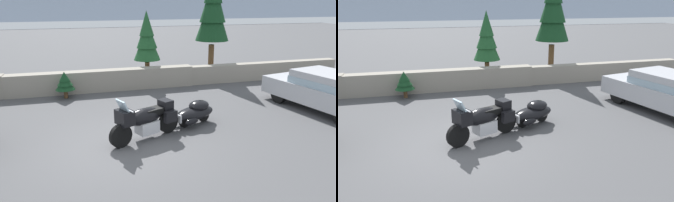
% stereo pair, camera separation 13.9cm
% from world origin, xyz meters
% --- Properties ---
extents(ground_plane, '(80.00, 80.00, 0.00)m').
position_xyz_m(ground_plane, '(0.00, 0.00, 0.00)').
color(ground_plane, '#4C4C4F').
extents(stone_guard_wall, '(24.00, 0.62, 0.95)m').
position_xyz_m(stone_guard_wall, '(-0.71, 5.88, 0.46)').
color(stone_guard_wall, gray).
rests_on(stone_guard_wall, ground).
extents(touring_motorcycle, '(2.18, 1.27, 1.33)m').
position_xyz_m(touring_motorcycle, '(0.67, 0.21, 0.62)').
color(touring_motorcycle, black).
rests_on(touring_motorcycle, ground).
extents(car_shaped_trailer, '(2.17, 1.23, 0.76)m').
position_xyz_m(car_shaped_trailer, '(2.45, 0.97, 0.41)').
color(car_shaped_trailer, black).
rests_on(car_shaped_trailer, ground).
extents(sedan_at_right_edge, '(2.67, 4.77, 1.41)m').
position_xyz_m(sedan_at_right_edge, '(7.45, 0.96, 0.77)').
color(sedan_at_right_edge, black).
rests_on(sedan_at_right_edge, ground).
extents(pine_tree_tall, '(1.71, 1.71, 5.58)m').
position_xyz_m(pine_tree_tall, '(5.75, 7.54, 3.49)').
color(pine_tree_tall, brown).
rests_on(pine_tree_tall, ground).
extents(pine_tree_secondary, '(1.26, 1.26, 3.39)m').
position_xyz_m(pine_tree_secondary, '(2.17, 6.84, 2.12)').
color(pine_tree_secondary, brown).
rests_on(pine_tree_secondary, ground).
extents(pine_sapling_near, '(0.79, 0.79, 1.09)m').
position_xyz_m(pine_sapling_near, '(-1.61, 5.13, 0.68)').
color(pine_sapling_near, brown).
rests_on(pine_sapling_near, ground).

